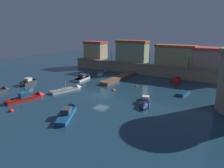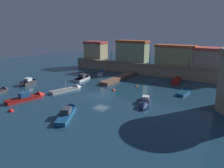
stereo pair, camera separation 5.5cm
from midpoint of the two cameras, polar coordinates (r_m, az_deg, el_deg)
ground_plane at (r=39.50m, az=-3.04°, el=-3.00°), size 121.35×121.35×0.00m
quay_wall at (r=57.43m, az=9.05°, el=3.94°), size 45.47×2.41×2.85m
old_town_backdrop at (r=59.19m, az=12.05°, el=7.96°), size 42.80×5.72×6.15m
pier_dock at (r=51.84m, az=2.04°, el=1.71°), size 2.17×14.33×0.70m
quay_lamp_0 at (r=61.82m, az=-0.28°, el=8.19°), size 0.32×0.32×3.15m
quay_lamp_1 at (r=56.50m, az=10.12°, el=7.52°), size 0.32×0.32×3.46m
quay_lamp_2 at (r=53.76m, az=20.01°, el=6.21°), size 0.32×0.32×2.99m
moored_boat_0 at (r=42.98m, az=19.03°, el=-1.97°), size 1.88×5.03×1.32m
moored_boat_1 at (r=34.68m, az=8.80°, el=-5.07°), size 3.31×6.41×1.53m
moored_boat_2 at (r=51.18m, az=16.98°, el=1.01°), size 2.10×5.37×1.42m
moored_boat_3 at (r=49.82m, az=-22.06°, el=0.33°), size 2.06×4.58×1.82m
moored_boat_4 at (r=31.34m, az=-11.78°, el=-7.38°), size 4.72×7.20×1.72m
moored_boat_5 at (r=52.09m, az=-7.55°, el=1.76°), size 2.47×6.31×2.04m
moored_boat_7 at (r=43.33m, az=-11.28°, el=-1.30°), size 3.46×7.21×2.39m
moored_boat_8 at (r=39.85m, az=-21.38°, el=-3.27°), size 3.18×7.30×2.36m
moored_boat_9 at (r=59.24m, az=-2.68°, el=3.38°), size 3.87×6.64×1.48m
mooring_buoy_0 at (r=42.25m, az=0.41°, el=-1.79°), size 0.66×0.66×0.66m
mooring_buoy_1 at (r=45.71m, az=6.55°, el=-0.61°), size 0.52×0.52×0.52m
mooring_buoy_2 at (r=35.32m, az=-25.59°, el=-6.68°), size 0.78×0.78×0.78m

